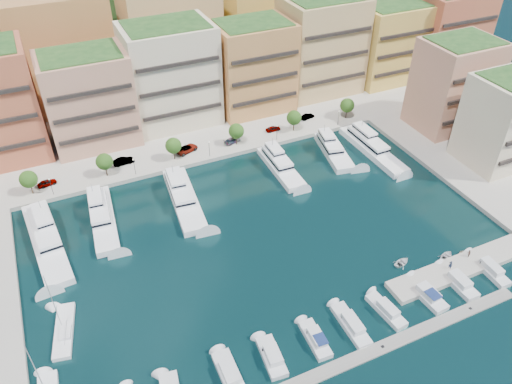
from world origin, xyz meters
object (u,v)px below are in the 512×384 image
tender_3 (462,252)px  tree_3 (236,131)px  yacht_6 (371,146)px  tender_2 (447,256)px  lamppost_1 (134,164)px  lamppost_2 (209,146)px  lamppost_4 (339,115)px  cruiser_7 (426,295)px  cruiser_6 (386,311)px  yacht_5 (333,149)px  cruiser_3 (272,357)px  tree_0 (28,179)px  cruiser_8 (457,282)px  tree_2 (173,146)px  yacht_2 (183,196)px  yacht_4 (279,165)px  cruiser_5 (351,325)px  car_2 (187,149)px  car_3 (232,140)px  yacht_1 (102,216)px  lamppost_3 (277,130)px  yacht_0 (45,237)px  lamppost_0 (50,184)px  sailboat_1 (64,331)px  car_0 (47,183)px  tender_0 (402,262)px  person_1 (469,253)px  cruiser_2 (229,374)px  cruiser_9 (489,269)px  cruiser_4 (316,339)px  car_1 (123,161)px  tree_4 (294,118)px  tree_5 (347,105)px  car_4 (273,129)px

tender_3 → tree_3: bearing=23.9°
yacht_6 → tender_2: yacht_6 is taller
lamppost_1 → lamppost_2: bearing=0.0°
lamppost_4 → cruiser_7: 58.41m
lamppost_4 → cruiser_6: (-25.34, -55.79, -3.28)m
yacht_5 → cruiser_3: size_ratio=2.24×
tree_0 → cruiser_8: tree_0 is taller
tree_2 → tree_3: same height
yacht_2 → cruiser_7: (29.86, -43.44, -0.64)m
tender_2 → yacht_2: bearing=25.3°
yacht_4 → cruiser_5: (-9.80, -45.30, -0.54)m
tree_3 → car_2: tree_3 is taller
cruiser_6 → car_3: (-3.37, 59.22, 1.13)m
tree_3 → yacht_1: (-35.88, -14.13, -3.65)m
tree_3 → lamppost_4: bearing=-4.7°
lamppost_3 → yacht_2: 31.44m
yacht_0 → lamppost_0: bearing=77.2°
lamppost_1 → cruiser_5: 59.95m
yacht_4 → cruiser_7: yacht_4 is taller
sailboat_1 → tender_2: (67.95, -12.42, 0.05)m
tree_3 → yacht_5: bearing=-30.7°
yacht_6 → cruiser_7: yacht_6 is taller
yacht_5 → yacht_4: bearing=-177.5°
car_3 → lamppost_4: bearing=-116.0°
tree_2 → yacht_6: size_ratio=0.24×
cruiser_7 → cruiser_5: bearing=180.0°
car_0 → yacht_6: bearing=-113.6°
lamppost_3 → sailboat_1: bearing=-146.7°
cruiser_6 → tender_0: (9.59, 8.16, -0.19)m
yacht_4 → tender_2: (15.51, -39.28, -0.74)m
person_1 → car_2: bearing=-89.5°
sailboat_1 → cruiser_8: bearing=-15.8°
person_1 → tree_3: bearing=-98.5°
car_2 → cruiser_5: bearing=169.3°
car_3 → lamppost_2: bearing=96.0°
cruiser_2 → cruiser_9: same height
sailboat_1 → car_0: bearing=87.0°
yacht_0 → cruiser_5: bearing=-44.4°
cruiser_4 → sailboat_1: sailboat_1 is taller
tree_3 → car_1: size_ratio=1.16×
cruiser_3 → cruiser_9: size_ratio=0.85×
tree_4 → cruiser_6: bearing=-102.9°
cruiser_3 → yacht_5: bearing=49.6°
cruiser_6 → tree_2: bearing=107.8°
tree_2 → cruiser_7: size_ratio=0.67×
tree_0 → cruiser_6: (50.66, -58.09, -4.20)m
tree_5 → cruiser_3: size_ratio=0.73×
lamppost_2 → car_4: lamppost_2 is taller
yacht_6 → cruiser_5: 54.74m
yacht_2 → tender_2: yacht_2 is taller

